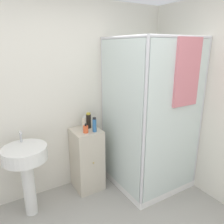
% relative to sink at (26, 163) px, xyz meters
% --- Properties ---
extents(wall_back, '(6.40, 0.06, 2.50)m').
position_rel_sink_xyz_m(wall_back, '(0.45, 0.36, 0.58)').
color(wall_back, silver).
rests_on(wall_back, ground_plane).
extents(shower_enclosure, '(0.98, 1.01, 2.04)m').
position_rel_sink_xyz_m(shower_enclosure, '(1.57, -0.25, -0.12)').
color(shower_enclosure, white).
rests_on(shower_enclosure, ground_plane).
extents(vanity_cabinet, '(0.37, 0.41, 0.86)m').
position_rel_sink_xyz_m(vanity_cabinet, '(0.80, 0.13, -0.23)').
color(vanity_cabinet, beige).
rests_on(vanity_cabinet, ground_plane).
extents(sink, '(0.49, 0.49, 0.99)m').
position_rel_sink_xyz_m(sink, '(0.00, 0.00, 0.00)').
color(sink, white).
rests_on(sink, ground_plane).
extents(soap_dispenser, '(0.07, 0.07, 0.13)m').
position_rel_sink_xyz_m(soap_dispenser, '(0.76, 0.04, 0.25)').
color(soap_dispenser, '#E5562D').
rests_on(soap_dispenser, vanity_cabinet).
extents(shampoo_bottle_tall_black, '(0.06, 0.06, 0.21)m').
position_rel_sink_xyz_m(shampoo_bottle_tall_black, '(0.87, 0.18, 0.30)').
color(shampoo_bottle_tall_black, black).
rests_on(shampoo_bottle_tall_black, vanity_cabinet).
extents(shampoo_bottle_blue, '(0.05, 0.05, 0.19)m').
position_rel_sink_xyz_m(shampoo_bottle_blue, '(0.87, 0.02, 0.29)').
color(shampoo_bottle_blue, '#2D66A3').
rests_on(shampoo_bottle_blue, vanity_cabinet).
extents(lotion_bottle_white, '(0.05, 0.05, 0.18)m').
position_rel_sink_xyz_m(lotion_bottle_white, '(0.80, 0.18, 0.27)').
color(lotion_bottle_white, beige).
rests_on(lotion_bottle_white, vanity_cabinet).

